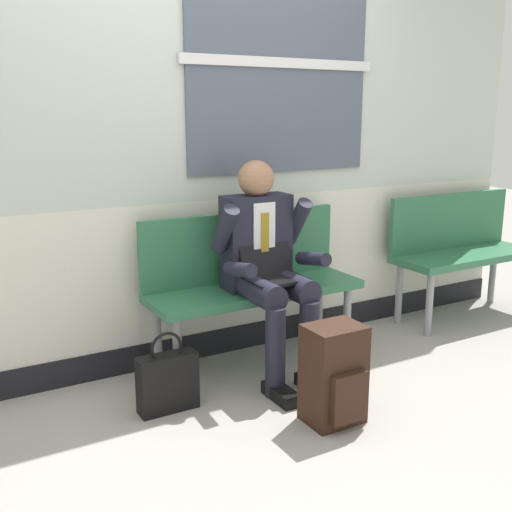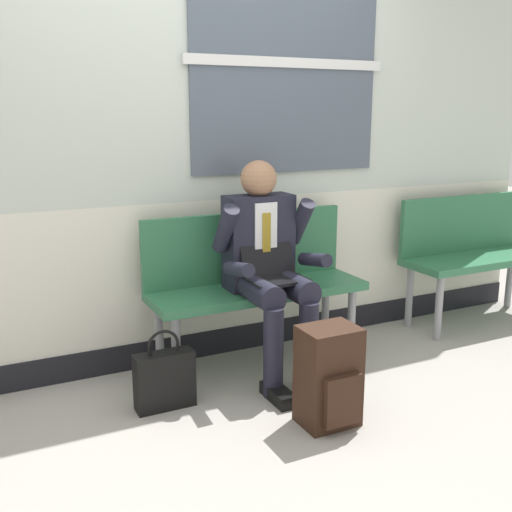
{
  "view_description": "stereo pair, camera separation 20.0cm",
  "coord_description": "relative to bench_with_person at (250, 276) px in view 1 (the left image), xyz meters",
  "views": [
    {
      "loc": [
        -1.5,
        -2.63,
        1.53
      ],
      "look_at": [
        0.12,
        0.18,
        0.75
      ],
      "focal_mm": 42.56,
      "sensor_mm": 36.0,
      "label": 1
    },
    {
      "loc": [
        -1.32,
        -2.73,
        1.53
      ],
      "look_at": [
        0.12,
        0.18,
        0.75
      ],
      "focal_mm": 42.56,
      "sensor_mm": 36.0,
      "label": 2
    }
  ],
  "objects": [
    {
      "name": "handbag",
      "position": [
        -0.68,
        -0.34,
        -0.4
      ],
      "size": [
        0.31,
        0.11,
        0.43
      ],
      "color": "black",
      "rests_on": "ground"
    },
    {
      "name": "person_seated",
      "position": [
        -0.0,
        -0.2,
        0.12
      ],
      "size": [
        0.57,
        0.7,
        1.26
      ],
      "color": "#1E1E2D",
      "rests_on": "ground"
    },
    {
      "name": "station_wall",
      "position": [
        -0.22,
        0.27,
        0.86
      ],
      "size": [
        5.16,
        0.17,
        2.84
      ],
      "color": "beige",
      "rests_on": "ground"
    },
    {
      "name": "bench_with_person",
      "position": [
        0.0,
        0.0,
        0.0
      ],
      "size": [
        1.31,
        0.42,
        0.93
      ],
      "color": "#2D6B47",
      "rests_on": "ground"
    },
    {
      "name": "ground_plane",
      "position": [
        -0.23,
        -0.45,
        -0.56
      ],
      "size": [
        18.0,
        18.0,
        0.0
      ],
      "primitive_type": "plane",
      "color": "#9E9991"
    },
    {
      "name": "bench_empty",
      "position": [
        1.8,
        -0.0,
        -0.01
      ],
      "size": [
        1.17,
        0.42,
        0.92
      ],
      "color": "#2D6B47",
      "rests_on": "ground"
    },
    {
      "name": "backpack",
      "position": [
        -0.0,
        -0.86,
        -0.31
      ],
      "size": [
        0.28,
        0.26,
        0.51
      ],
      "color": "#331E14",
      "rests_on": "ground"
    }
  ]
}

